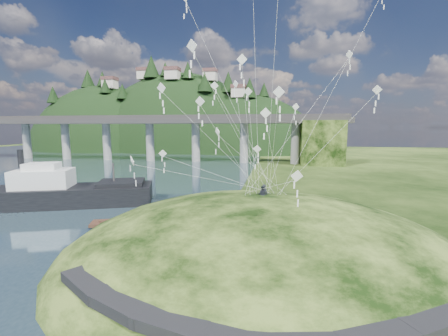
# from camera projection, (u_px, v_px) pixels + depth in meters

# --- Properties ---
(ground) EXTENTS (320.00, 320.00, 0.00)m
(ground) POSITION_uv_depth(u_px,v_px,m) (165.00, 259.00, 25.08)
(ground) COLOR black
(ground) RESTS_ON ground
(grass_hill) EXTENTS (36.00, 32.00, 13.00)m
(grass_hill) POSITION_uv_depth(u_px,v_px,m) (261.00, 273.00, 25.85)
(grass_hill) COLOR black
(grass_hill) RESTS_ON ground
(footpath) EXTENTS (22.29, 5.84, 0.83)m
(footpath) POSITION_uv_depth(u_px,v_px,m) (238.00, 318.00, 14.00)
(footpath) COLOR black
(footpath) RESTS_ON ground
(bridge) EXTENTS (160.00, 11.00, 15.00)m
(bridge) POSITION_uv_depth(u_px,v_px,m) (166.00, 131.00, 96.73)
(bridge) COLOR #2D2B2B
(bridge) RESTS_ON ground
(far_ridge) EXTENTS (153.00, 70.00, 94.50)m
(far_ridge) POSITION_uv_depth(u_px,v_px,m) (172.00, 164.00, 152.83)
(far_ridge) COLOR black
(far_ridge) RESTS_ON ground
(work_barge) EXTENTS (23.53, 13.69, 7.98)m
(work_barge) POSITION_uv_depth(u_px,v_px,m) (65.00, 191.00, 42.13)
(work_barge) COLOR black
(work_barge) RESTS_ON ground
(wooden_dock) EXTENTS (12.96, 6.27, 0.93)m
(wooden_dock) POSITION_uv_depth(u_px,v_px,m) (152.00, 221.00, 34.01)
(wooden_dock) COLOR #341E15
(wooden_dock) RESTS_ON ground
(kite_flyers) EXTENTS (1.00, 0.93, 1.84)m
(kite_flyers) POSITION_uv_depth(u_px,v_px,m) (263.00, 185.00, 26.89)
(kite_flyers) COLOR #242730
(kite_flyers) RESTS_ON ground
(kite_swarm) EXTENTS (19.46, 17.28, 20.62)m
(kite_swarm) POSITION_uv_depth(u_px,v_px,m) (250.00, 84.00, 24.94)
(kite_swarm) COLOR white
(kite_swarm) RESTS_ON ground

